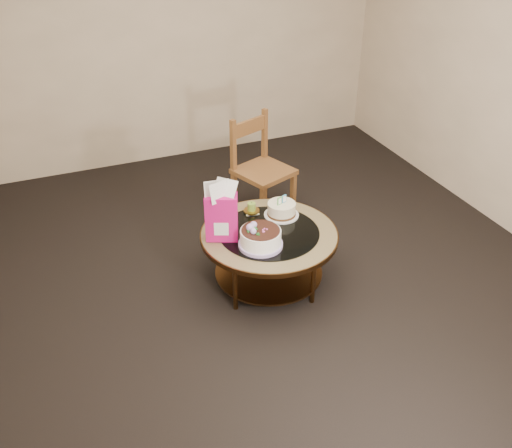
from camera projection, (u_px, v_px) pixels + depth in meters
name	position (u px, v px, depth m)	size (l,w,h in m)	color
ground	(268.00, 281.00, 4.43)	(5.00, 5.00, 0.00)	black
room_walls	(271.00, 88.00, 3.61)	(4.52, 5.02, 2.61)	beige
coffee_table	(269.00, 241.00, 4.23)	(1.02, 1.02, 0.46)	#513117
decorated_cake	(260.00, 239.00, 4.00)	(0.32, 0.32, 0.18)	#B197D6
cream_cake	(282.00, 210.00, 4.35)	(0.27, 0.27, 0.17)	silver
gift_bag	(221.00, 211.00, 4.00)	(0.26, 0.22, 0.45)	#BE1179
pillar_candle	(252.00, 209.00, 4.40)	(0.12, 0.12, 0.09)	#F1E063
dining_chair	(261.00, 169.00, 5.01)	(0.56, 0.56, 0.94)	brown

